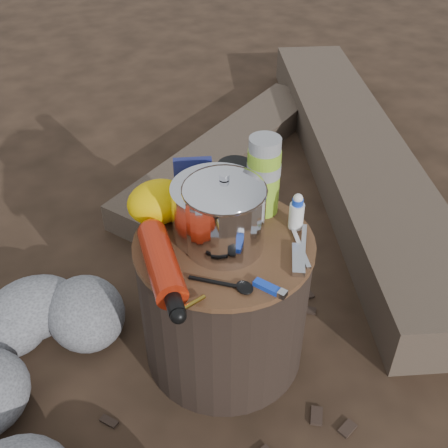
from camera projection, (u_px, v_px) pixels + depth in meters
name	position (u px, v px, depth m)	size (l,w,h in m)	color
ground	(224.00, 349.00, 1.62)	(60.00, 60.00, 0.00)	#2E2016
stump	(224.00, 300.00, 1.49)	(0.46, 0.46, 0.42)	black
rock_ring	(63.00, 406.00, 1.36)	(0.43, 0.95, 0.19)	slate
log_main	(355.00, 155.00, 2.34)	(0.36, 2.15, 0.18)	#43362B
log_small	(227.00, 152.00, 2.43)	(0.25, 1.35, 0.11)	#43362B
foil_windscreen	(217.00, 210.00, 1.34)	(0.23, 0.23, 0.14)	silver
camping_pot	(224.00, 213.00, 1.29)	(0.20, 0.20, 0.20)	silver
fuel_bottle	(162.00, 263.00, 1.24)	(0.07, 0.30, 0.07)	#A8220D
thermos	(263.00, 176.00, 1.40)	(0.09, 0.09, 0.22)	#81B026
travel_mug	(235.00, 186.00, 1.44)	(0.09, 0.09, 0.13)	black
stuff_sack	(158.00, 202.00, 1.40)	(0.16, 0.13, 0.11)	#E2B000
food_pouch	(193.00, 181.00, 1.46)	(0.10, 0.02, 0.13)	navy
lighter	(267.00, 287.00, 1.22)	(0.02, 0.08, 0.01)	#1539BA
multitool	(298.00, 260.00, 1.29)	(0.03, 0.11, 0.01)	#BDBCC1
pot_grabber	(301.00, 247.00, 1.33)	(0.04, 0.15, 0.01)	#BDBCC1
spork	(215.00, 282.00, 1.23)	(0.03, 0.15, 0.01)	black
squeeze_bottle	(297.00, 213.00, 1.38)	(0.04, 0.04, 0.09)	silver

